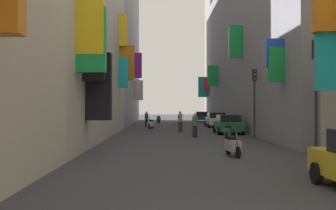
% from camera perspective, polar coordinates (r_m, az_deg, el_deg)
% --- Properties ---
extents(ground_plane, '(140.00, 140.00, 0.00)m').
position_cam_1_polar(ground_plane, '(34.25, 1.61, -3.70)').
color(ground_plane, '#38383D').
extents(building_left_mid_a, '(7.22, 13.18, 13.22)m').
position_cam_1_polar(building_left_mid_a, '(23.83, -17.07, 10.65)').
color(building_left_mid_a, '#B2A899').
rests_on(building_left_mid_a, ground).
extents(building_left_mid_b, '(7.22, 10.60, 19.80)m').
position_cam_1_polar(building_left_mid_b, '(35.85, -11.59, 12.36)').
color(building_left_mid_b, '#BCB29E').
rests_on(building_left_mid_b, ground).
extents(building_left_mid_c, '(7.13, 24.48, 21.65)m').
position_cam_1_polar(building_left_mid_c, '(53.05, -7.97, 9.31)').
color(building_left_mid_c, gray).
rests_on(building_left_mid_c, ground).
extents(building_right_mid_b, '(7.16, 37.27, 15.63)m').
position_cam_1_polar(building_right_mid_b, '(39.61, 13.12, 8.12)').
color(building_right_mid_b, gray).
rests_on(building_right_mid_b, ground).
extents(building_right_mid_c, '(7.38, 7.45, 18.41)m').
position_cam_1_polar(building_right_mid_c, '(61.55, 8.10, 6.47)').
color(building_right_mid_c, gray).
rests_on(building_right_mid_c, ground).
extents(parked_car_white, '(1.92, 4.10, 1.46)m').
position_cam_1_polar(parked_car_white, '(42.80, 6.46, -1.95)').
color(parked_car_white, white).
rests_on(parked_car_white, ground).
extents(parked_car_green, '(1.97, 4.42, 1.45)m').
position_cam_1_polar(parked_car_green, '(32.90, 8.11, -2.52)').
color(parked_car_green, '#236638').
rests_on(parked_car_green, ground).
extents(parked_car_blue, '(1.92, 3.90, 1.37)m').
position_cam_1_polar(parked_car_blue, '(56.31, 4.55, -1.55)').
color(parked_car_blue, navy).
rests_on(parked_car_blue, ground).
extents(scooter_white, '(0.61, 1.81, 1.13)m').
position_cam_1_polar(scooter_white, '(39.27, -2.36, -2.57)').
color(scooter_white, silver).
rests_on(scooter_white, ground).
extents(scooter_green, '(0.80, 1.92, 1.13)m').
position_cam_1_polar(scooter_green, '(28.20, 8.16, -3.53)').
color(scooter_green, '#287F3D').
rests_on(scooter_green, ground).
extents(scooter_blue, '(0.56, 1.77, 1.13)m').
position_cam_1_polar(scooter_blue, '(53.11, -1.28, -1.92)').
color(scooter_blue, '#2D4CAD').
rests_on(scooter_blue, ground).
extents(scooter_silver, '(0.59, 1.82, 1.13)m').
position_cam_1_polar(scooter_silver, '(18.21, 8.73, -5.41)').
color(scooter_silver, '#ADADB2').
rests_on(scooter_silver, ground).
extents(pedestrian_crossing, '(0.53, 0.53, 1.58)m').
position_cam_1_polar(pedestrian_crossing, '(43.15, -2.91, -1.92)').
color(pedestrian_crossing, black).
rests_on(pedestrian_crossing, ground).
extents(pedestrian_near_left, '(0.41, 0.41, 1.63)m').
position_cam_1_polar(pedestrian_near_left, '(28.83, 3.65, -2.77)').
color(pedestrian_near_left, black).
rests_on(pedestrian_near_left, ground).
extents(pedestrian_near_right, '(0.51, 0.51, 1.70)m').
position_cam_1_polar(pedestrian_near_right, '(35.09, 1.64, -2.23)').
color(pedestrian_near_right, '#343434').
rests_on(pedestrian_near_right, ground).
extents(traffic_light_near_corner, '(0.26, 0.34, 4.54)m').
position_cam_1_polar(traffic_light_near_corner, '(28.21, 11.58, 1.78)').
color(traffic_light_near_corner, '#2D2D2D').
rests_on(traffic_light_near_corner, ground).
extents(traffic_light_far_corner, '(0.26, 0.34, 4.71)m').
position_cam_1_polar(traffic_light_far_corner, '(17.37, 19.35, 3.30)').
color(traffic_light_far_corner, '#2D2D2D').
rests_on(traffic_light_far_corner, ground).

